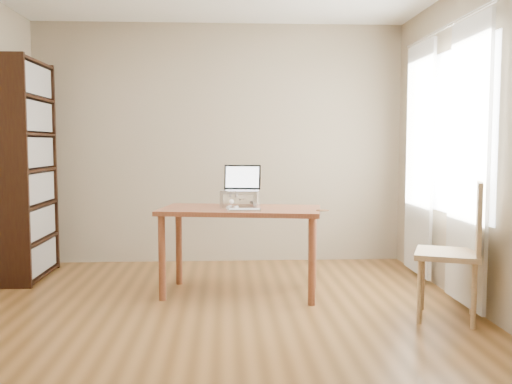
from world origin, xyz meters
name	(u,v)px	position (x,y,z in m)	size (l,w,h in m)	color
room	(221,143)	(0.03, 0.01, 1.30)	(4.04, 4.54, 2.64)	#593917
bookshelf	(28,170)	(-1.83, 1.55, 1.05)	(0.30, 0.90, 2.10)	black
curtains	(441,159)	(1.92, 0.80, 1.17)	(0.03, 1.90, 2.25)	white
desk	(241,220)	(0.19, 0.83, 0.65)	(1.45, 0.90, 0.75)	brown
laptop_stand	(240,198)	(0.19, 0.91, 0.83)	(0.32, 0.25, 0.13)	silver
laptop	(240,185)	(0.19, 0.96, 0.94)	(0.36, 0.32, 0.23)	silver
keyboard	(244,210)	(0.21, 0.61, 0.76)	(0.27, 0.12, 0.02)	silver
coaster	(323,210)	(0.86, 0.59, 0.75)	(0.11, 0.11, 0.01)	brown
cat	(238,200)	(0.17, 0.94, 0.81)	(0.23, 0.47, 0.14)	#4D443C
chair	(459,244)	(1.78, 0.04, 0.56)	(0.60, 0.59, 1.03)	tan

